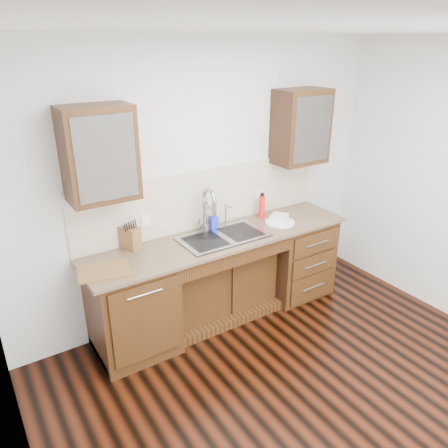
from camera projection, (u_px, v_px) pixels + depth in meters
ground at (320, 410)px, 3.45m from camera, size 4.00×3.50×0.10m
ceiling at (364, 20)px, 2.35m from camera, size 4.00×3.50×0.10m
wall_back at (202, 183)px, 4.29m from camera, size 4.00×0.10×2.70m
wall_left at (1, 368)px, 1.88m from camera, size 0.10×3.50×2.70m
base_cabinet_left at (132, 308)px, 3.90m from camera, size 0.70×0.62×0.88m
base_cabinet_center at (217, 282)px, 4.48m from camera, size 1.20×0.44×0.70m
base_cabinet_right at (294, 255)px, 4.85m from camera, size 0.70×0.62×0.88m
countertop at (223, 238)px, 4.18m from camera, size 2.70×0.65×0.03m
backsplash at (205, 198)px, 4.30m from camera, size 2.70×0.02×0.59m
sink at (223, 245)px, 4.20m from camera, size 0.84×0.46×0.19m
faucet at (205, 212)px, 4.23m from camera, size 0.04×0.04×0.40m
filter_tap at (226, 214)px, 4.39m from camera, size 0.02×0.02×0.24m
upper_cabinet_left at (99, 154)px, 3.41m from camera, size 0.55×0.34×0.75m
upper_cabinet_right at (301, 127)px, 4.46m from camera, size 0.55×0.34×0.75m
outlet_left at (145, 220)px, 4.00m from camera, size 0.08×0.01×0.12m
outlet_right at (259, 195)px, 4.65m from camera, size 0.08×0.01×0.12m
soap_bottle at (214, 219)px, 4.34m from camera, size 0.09×0.09×0.17m
water_bottle at (262, 207)px, 4.57m from camera, size 0.08×0.08×0.24m
plate at (280, 222)px, 4.48m from camera, size 0.33×0.33×0.02m
dish_towel at (279, 217)px, 4.54m from camera, size 0.28×0.26×0.04m
knife_block at (130, 238)px, 3.91m from camera, size 0.18×0.21×0.20m
cutting_board at (104, 271)px, 3.54m from camera, size 0.46×0.37×0.02m
cup_left_a at (83, 163)px, 3.37m from camera, size 0.17×0.17×0.10m
cup_left_b at (107, 160)px, 3.46m from camera, size 0.10×0.10×0.09m
cup_right_a at (294, 133)px, 4.44m from camera, size 0.15×0.15×0.09m
cup_right_b at (309, 131)px, 4.54m from camera, size 0.10×0.10×0.09m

